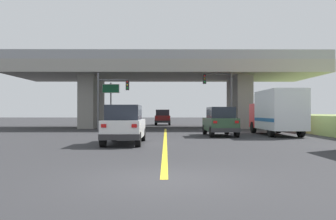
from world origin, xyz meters
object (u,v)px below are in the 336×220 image
at_px(box_truck, 277,112).
at_px(traffic_signal_farside, 109,94).
at_px(suv_lead, 125,125).
at_px(sedan_oncoming, 163,117).
at_px(traffic_signal_nearside, 222,90).
at_px(suv_crossing, 220,122).
at_px(highway_sign, 111,94).

relative_size(box_truck, traffic_signal_farside, 1.30).
distance_m(suv_lead, sedan_oncoming, 28.11).
bearing_deg(traffic_signal_nearside, suv_crossing, -100.03).
xyz_separation_m(suv_crossing, traffic_signal_nearside, (1.64, 9.30, 2.80)).
distance_m(suv_crossing, box_truck, 4.34).
bearing_deg(traffic_signal_nearside, traffic_signal_farside, -176.46).
bearing_deg(traffic_signal_nearside, suv_lead, -115.98).
distance_m(suv_crossing, sedan_oncoming, 22.18).
height_order(traffic_signal_nearside, traffic_signal_farside, traffic_signal_nearside).
height_order(traffic_signal_farside, highway_sign, traffic_signal_farside).
bearing_deg(sedan_oncoming, box_truck, -68.12).
distance_m(sedan_oncoming, traffic_signal_nearside, 14.07).
xyz_separation_m(suv_lead, suv_crossing, (5.95, 6.29, -0.00)).
bearing_deg(suv_lead, sedan_oncoming, 86.49).
bearing_deg(traffic_signal_farside, traffic_signal_nearside, 3.54).
height_order(suv_crossing, traffic_signal_farside, traffic_signal_farside).
height_order(suv_crossing, highway_sign, highway_sign).
bearing_deg(traffic_signal_nearside, box_truck, -73.23).
xyz_separation_m(traffic_signal_nearside, traffic_signal_farside, (-10.84, -0.67, -0.39)).
height_order(suv_lead, traffic_signal_farside, traffic_signal_farside).
bearing_deg(suv_crossing, traffic_signal_nearside, 78.11).
distance_m(suv_crossing, traffic_signal_nearside, 9.85).
bearing_deg(suv_lead, traffic_signal_farside, 102.29).
relative_size(box_truck, traffic_signal_nearside, 1.17).
xyz_separation_m(box_truck, highway_sign, (-13.80, 11.47, 1.88)).
bearing_deg(traffic_signal_farside, highway_sign, 96.00).
distance_m(box_truck, sedan_oncoming, 22.67).
bearing_deg(sedan_oncoming, suv_lead, -93.51).
xyz_separation_m(box_truck, sedan_oncoming, (-8.45, 21.03, -0.66)).
relative_size(suv_crossing, sedan_oncoming, 0.94).
relative_size(suv_lead, box_truck, 0.67).
height_order(suv_lead, highway_sign, highway_sign).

